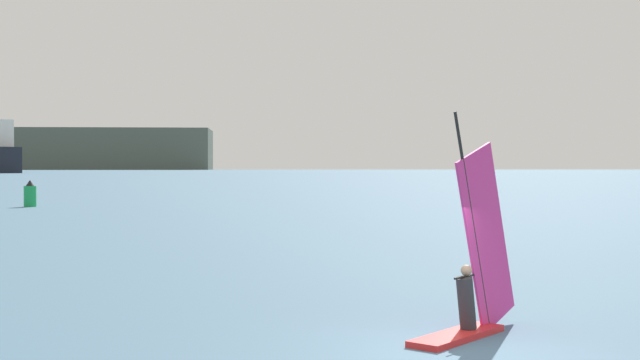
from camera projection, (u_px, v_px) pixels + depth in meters
name	position (u px, v px, depth m)	size (l,w,h in m)	color
ground_plane	(462.00, 354.00, 14.42)	(4000.00, 4000.00, 0.00)	#476B84
windsurfer	(472.00, 283.00, 16.09)	(3.27, 2.25, 4.42)	red
channel_buoy	(30.00, 195.00, 67.42)	(0.99, 0.99, 2.20)	#19994C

